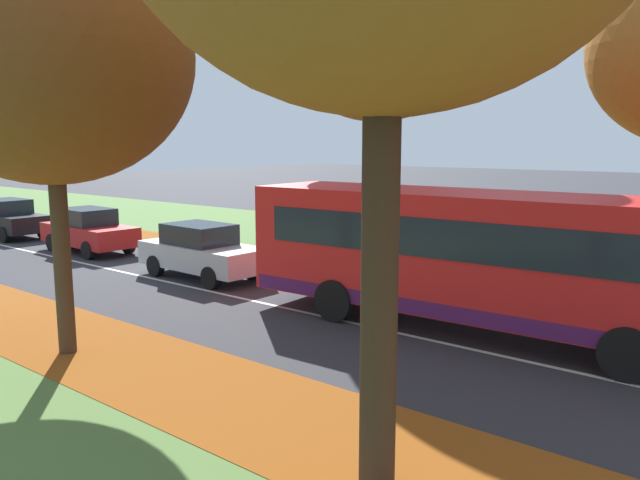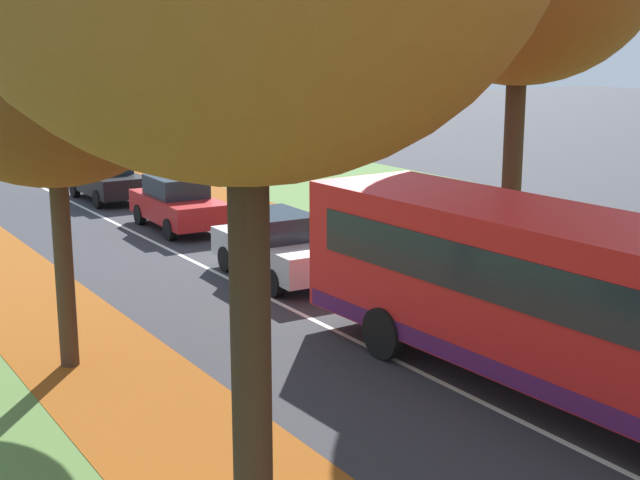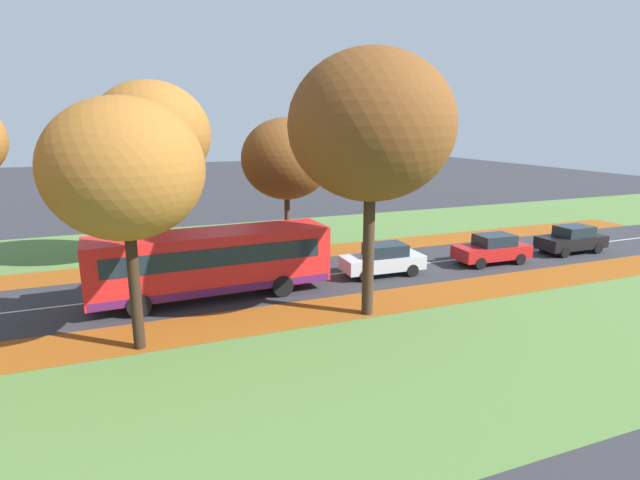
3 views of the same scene
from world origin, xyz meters
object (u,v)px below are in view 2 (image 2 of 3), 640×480
(tree_left_mid, at_px, (50,46))
(bus, at_px, (557,294))
(car_silver_lead, at_px, (278,246))
(car_red_following, at_px, (178,203))
(car_black_third_in_line, at_px, (106,178))

(tree_left_mid, height_order, bus, tree_left_mid)
(bus, distance_m, car_silver_lead, 8.74)
(car_red_following, bearing_deg, car_silver_lead, -92.65)
(tree_left_mid, xyz_separation_m, car_silver_lead, (6.09, 3.14, -4.77))
(car_red_following, distance_m, car_black_third_in_line, 6.04)
(bus, relative_size, car_black_third_in_line, 2.50)
(tree_left_mid, xyz_separation_m, car_red_following, (6.40, 9.81, -4.77))
(tree_left_mid, height_order, car_silver_lead, tree_left_mid)
(tree_left_mid, distance_m, bus, 9.22)
(bus, height_order, car_silver_lead, bus)
(bus, bearing_deg, car_silver_lead, 91.10)
(tree_left_mid, distance_m, car_black_third_in_line, 17.69)
(tree_left_mid, bearing_deg, car_black_third_in_line, 68.44)
(car_silver_lead, bearing_deg, car_red_following, 87.35)
(tree_left_mid, relative_size, car_black_third_in_line, 1.89)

